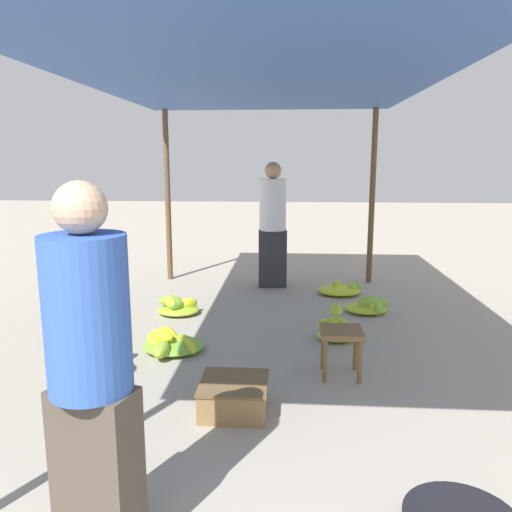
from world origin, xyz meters
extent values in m
cylinder|color=brown|center=(-1.47, 5.87, 1.23)|extent=(0.08, 0.08, 2.46)
cylinder|color=brown|center=(1.47, 5.87, 1.23)|extent=(0.08, 0.08, 2.46)
cube|color=#33569E|center=(0.00, 3.09, 2.48)|extent=(3.34, 5.97, 0.04)
cube|color=#4C4238|center=(-0.52, 0.65, 0.39)|extent=(0.41, 0.30, 0.78)
cylinder|color=#3359B2|center=(-0.52, 0.65, 1.11)|extent=(0.44, 0.44, 0.68)
sphere|color=tan|center=(-0.52, 0.65, 1.56)|extent=(0.22, 0.22, 0.22)
cube|color=brown|center=(0.75, 2.60, 0.38)|extent=(0.34, 0.34, 0.04)
cylinder|color=brown|center=(0.61, 2.47, 0.18)|extent=(0.04, 0.04, 0.36)
cylinder|color=brown|center=(0.88, 2.47, 0.18)|extent=(0.04, 0.04, 0.36)
cylinder|color=brown|center=(0.61, 2.74, 0.18)|extent=(0.04, 0.04, 0.36)
cylinder|color=brown|center=(0.88, 2.74, 0.18)|extent=(0.04, 0.04, 0.36)
ellipsoid|color=#A9C82E|center=(-1.07, 1.96, 0.17)|extent=(0.21, 0.31, 0.14)
ellipsoid|color=#A0C42F|center=(-1.05, 2.10, 0.11)|extent=(0.26, 0.26, 0.11)
ellipsoid|color=#92BF32|center=(-1.09, 1.92, 0.15)|extent=(0.22, 0.34, 0.14)
ellipsoid|color=#91BE32|center=(-1.04, 1.79, 0.08)|extent=(0.35, 0.18, 0.12)
ellipsoid|color=#72B238|center=(-1.03, 2.12, 0.05)|extent=(0.20, 0.31, 0.11)
ellipsoid|color=#BED02A|center=(-1.05, 1.96, 0.05)|extent=(0.49, 0.43, 0.10)
ellipsoid|color=#87BA34|center=(-1.32, 2.55, 0.17)|extent=(0.14, 0.31, 0.11)
ellipsoid|color=#83B935|center=(-1.29, 2.59, 0.19)|extent=(0.29, 0.35, 0.13)
ellipsoid|color=#A4C62F|center=(-1.23, 2.65, 0.21)|extent=(0.14, 0.26, 0.11)
ellipsoid|color=#7AB536|center=(-1.10, 2.49, 0.11)|extent=(0.17, 0.24, 0.14)
ellipsoid|color=#9FC430|center=(-1.26, 2.62, 0.25)|extent=(0.27, 0.31, 0.14)
ellipsoid|color=#B7CE2B|center=(-1.25, 2.59, 0.23)|extent=(0.20, 0.28, 0.13)
ellipsoid|color=#C4D329|center=(-1.34, 2.67, 0.18)|extent=(0.28, 0.20, 0.09)
ellipsoid|color=#BFD12A|center=(-1.25, 2.59, 0.05)|extent=(0.45, 0.39, 0.10)
ellipsoid|color=#C0D12A|center=(-0.73, 3.10, 0.07)|extent=(0.25, 0.36, 0.11)
ellipsoid|color=#73B237|center=(-0.88, 3.02, 0.06)|extent=(0.31, 0.34, 0.12)
ellipsoid|color=yellow|center=(-0.86, 3.02, 0.15)|extent=(0.30, 0.26, 0.11)
ellipsoid|color=#94C032|center=(-0.81, 2.84, 0.09)|extent=(0.15, 0.29, 0.13)
ellipsoid|color=#A5C62F|center=(-0.95, 3.05, 0.10)|extent=(0.23, 0.31, 0.10)
ellipsoid|color=yellow|center=(-0.85, 3.22, 0.10)|extent=(0.31, 0.35, 0.13)
ellipsoid|color=yellow|center=(-0.60, 3.01, 0.06)|extent=(0.24, 0.33, 0.11)
ellipsoid|color=#7AB536|center=(-0.75, 3.04, 0.05)|extent=(0.57, 0.50, 0.10)
ellipsoid|color=#7DB636|center=(-0.95, 4.07, 0.14)|extent=(0.21, 0.23, 0.10)
ellipsoid|color=#B8CE2B|center=(-1.03, 4.09, 0.16)|extent=(0.24, 0.25, 0.13)
ellipsoid|color=#86BA34|center=(-1.05, 4.16, 0.16)|extent=(0.29, 0.20, 0.11)
ellipsoid|color=yellow|center=(-0.86, 4.17, 0.12)|extent=(0.28, 0.24, 0.14)
ellipsoid|color=#A2C52F|center=(-0.96, 4.16, 0.05)|extent=(0.48, 0.42, 0.10)
ellipsoid|color=#9CC330|center=(0.77, 3.52, 0.14)|extent=(0.30, 0.23, 0.13)
ellipsoid|color=yellow|center=(0.70, 3.52, 0.13)|extent=(0.27, 0.28, 0.10)
ellipsoid|color=#98C131|center=(0.84, 3.45, 0.14)|extent=(0.17, 0.31, 0.14)
ellipsoid|color=#9CC330|center=(0.78, 3.43, 0.31)|extent=(0.13, 0.27, 0.12)
ellipsoid|color=#A7C72E|center=(0.70, 3.47, 0.09)|extent=(0.25, 0.32, 0.09)
ellipsoid|color=yellow|center=(0.78, 3.43, 0.14)|extent=(0.24, 0.13, 0.10)
ellipsoid|color=#9FC430|center=(0.78, 3.43, 0.05)|extent=(0.36, 0.32, 0.10)
ellipsoid|color=yellow|center=(1.01, 5.16, 0.08)|extent=(0.30, 0.23, 0.09)
ellipsoid|color=#75B337|center=(1.18, 5.27, 0.07)|extent=(0.28, 0.24, 0.14)
ellipsoid|color=#A6C72E|center=(1.15, 5.21, 0.08)|extent=(0.12, 0.22, 0.13)
ellipsoid|color=#A6C72E|center=(0.95, 5.23, 0.13)|extent=(0.16, 0.23, 0.09)
ellipsoid|color=#C7D428|center=(0.98, 5.17, 0.05)|extent=(0.56, 0.49, 0.10)
ellipsoid|color=#7FB735|center=(1.35, 4.36, 0.11)|extent=(0.33, 0.28, 0.15)
ellipsoid|color=#88BB34|center=(1.32, 4.27, 0.07)|extent=(0.15, 0.23, 0.15)
ellipsoid|color=#89BB34|center=(1.23, 4.33, 0.14)|extent=(0.26, 0.16, 0.15)
ellipsoid|color=yellow|center=(1.29, 4.36, 0.09)|extent=(0.18, 0.31, 0.12)
ellipsoid|color=#B5CD2C|center=(1.21, 4.38, 0.05)|extent=(0.49, 0.43, 0.10)
cube|color=olive|center=(-0.06, 1.96, 0.10)|extent=(0.46, 0.46, 0.20)
cube|color=brown|center=(-0.06, 1.96, 0.21)|extent=(0.48, 0.48, 0.02)
cube|color=#2D2D33|center=(0.08, 5.53, 0.40)|extent=(0.40, 0.25, 0.80)
cylinder|color=white|center=(0.08, 5.53, 1.15)|extent=(0.40, 0.40, 0.70)
sphere|color=tan|center=(0.08, 5.53, 1.61)|extent=(0.23, 0.23, 0.23)
camera|label=1|loc=(0.32, -1.29, 1.75)|focal=35.00mm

